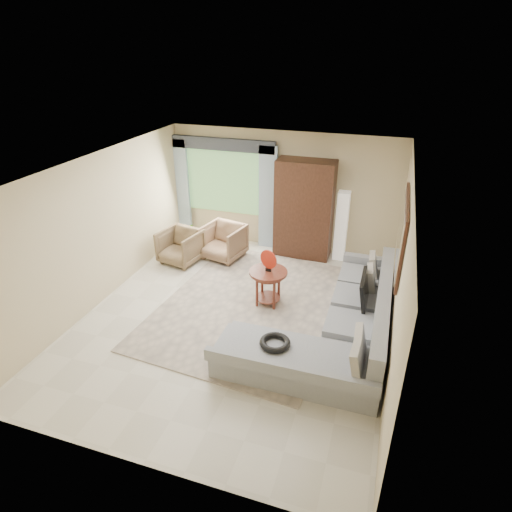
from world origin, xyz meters
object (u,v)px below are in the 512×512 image
(coffee_table, at_px, (268,287))
(floor_lamp, at_px, (341,226))
(tv_screen, at_px, (365,290))
(sectional_sofa, at_px, (340,329))
(potted_plant, at_px, (189,233))
(armchair_left, at_px, (180,247))
(armchair_right, at_px, (223,242))
(armoire, at_px, (304,209))

(coffee_table, distance_m, floor_lamp, 2.43)
(coffee_table, xyz_separation_m, floor_lamp, (0.95, 2.21, 0.40))
(coffee_table, bearing_deg, floor_lamp, 66.74)
(tv_screen, relative_size, coffee_table, 1.10)
(sectional_sofa, height_order, coffee_table, sectional_sofa)
(tv_screen, relative_size, floor_lamp, 0.49)
(tv_screen, relative_size, potted_plant, 1.38)
(armchair_left, bearing_deg, armchair_right, 41.58)
(coffee_table, bearing_deg, potted_plant, 142.88)
(potted_plant, bearing_deg, floor_lamp, 5.67)
(armchair_right, xyz_separation_m, floor_lamp, (2.39, 0.75, 0.38))
(armchair_right, relative_size, potted_plant, 1.53)
(tv_screen, height_order, armchair_right, tv_screen)
(armchair_right, bearing_deg, armchair_left, -137.70)
(tv_screen, bearing_deg, armchair_right, 151.91)
(tv_screen, bearing_deg, armoire, 122.71)
(armoire, bearing_deg, coffee_table, -93.95)
(potted_plant, height_order, floor_lamp, floor_lamp)
(sectional_sofa, distance_m, potted_plant, 4.65)
(sectional_sofa, relative_size, armchair_left, 4.41)
(coffee_table, height_order, armchair_right, armchair_right)
(armoire, xyz_separation_m, floor_lamp, (0.80, 0.06, -0.30))
(armchair_right, relative_size, floor_lamp, 0.55)
(coffee_table, bearing_deg, armchair_left, 155.92)
(sectional_sofa, distance_m, floor_lamp, 3.03)
(tv_screen, distance_m, armoire, 2.80)
(armchair_right, height_order, floor_lamp, floor_lamp)
(armchair_left, xyz_separation_m, armchair_right, (0.79, 0.46, 0.02))
(tv_screen, distance_m, armchair_right, 3.51)
(sectional_sofa, relative_size, coffee_table, 5.15)
(tv_screen, bearing_deg, sectional_sofa, -115.42)
(potted_plant, distance_m, floor_lamp, 3.46)
(armoire, bearing_deg, armchair_right, -156.52)
(armchair_right, distance_m, armoire, 1.86)
(sectional_sofa, distance_m, armchair_right, 3.58)
(tv_screen, xyz_separation_m, potted_plant, (-4.11, 2.06, -0.45))
(coffee_table, bearing_deg, armoire, 86.05)
(armchair_left, xyz_separation_m, potted_plant, (-0.24, 0.87, -0.09))
(floor_lamp, bearing_deg, armchair_left, -159.10)
(tv_screen, height_order, potted_plant, tv_screen)
(sectional_sofa, height_order, armoire, armoire)
(sectional_sofa, bearing_deg, coffee_table, 151.45)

